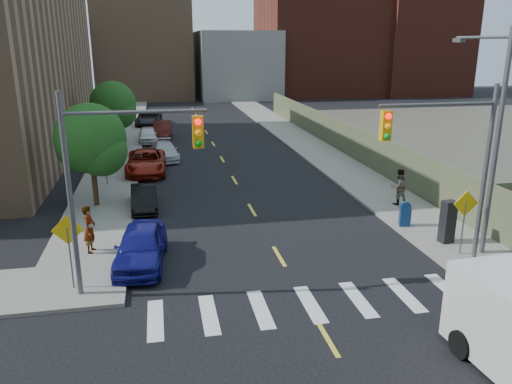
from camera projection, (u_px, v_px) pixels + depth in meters
name	position (u px, v px, depth m)	size (l,w,h in m)	color
ground	(352.00, 381.00, 12.92)	(160.00, 160.00, 0.00)	black
sidewalk_nw	(126.00, 128.00, 50.44)	(3.50, 73.00, 0.15)	gray
sidewalk_ne	(275.00, 123.00, 53.32)	(3.50, 73.00, 0.15)	gray
fence_north	(336.00, 134.00, 40.64)	(0.12, 44.00, 2.50)	#5E6748
bg_bldg_west	(33.00, 59.00, 72.86)	(14.00, 18.00, 12.00)	#592319
bg_bldg_midwest	(144.00, 48.00, 77.28)	(14.00, 16.00, 15.00)	#8C6B4C
bg_bldg_center	(236.00, 65.00, 78.71)	(12.00, 16.00, 10.00)	gray
bg_bldg_east	(317.00, 45.00, 82.32)	(18.00, 18.00, 16.00)	#592319
bg_bldg_fareast	(413.00, 38.00, 83.12)	(14.00, 16.00, 18.00)	#592319
smokestack	(438.00, 7.00, 82.42)	(1.80, 1.80, 28.00)	#8C6B4C
signal_nw	(116.00, 167.00, 16.14)	(4.59, 0.30, 7.00)	#59595E
signal_ne	(451.00, 152.00, 18.36)	(4.59, 0.30, 7.00)	#59595E
streetlight_ne	(492.00, 128.00, 19.42)	(0.25, 3.70, 9.00)	#59595E
warn_sign_nw	(68.00, 239.00, 17.00)	(1.06, 0.06, 2.83)	#59595E
warn_sign_ne	(465.00, 211.00, 19.78)	(1.06, 0.06, 2.83)	#59595E
warn_sign_midwest	(105.00, 155.00, 29.69)	(1.06, 0.06, 2.83)	#59595E
tree_west_near	(91.00, 143.00, 25.50)	(3.66, 3.64, 5.52)	#332114
tree_west_far	(113.00, 107.00, 39.59)	(3.66, 3.64, 5.52)	#332114
parked_car_blue	(141.00, 246.00, 19.49)	(1.83, 4.55, 1.55)	navy
parked_car_black	(144.00, 198.00, 26.03)	(1.31, 3.75, 1.24)	black
parked_car_red	(146.00, 162.00, 33.20)	(2.53, 5.48, 1.52)	maroon
parked_car_silver	(165.00, 151.00, 37.14)	(1.81, 4.46, 1.29)	#B9BBC2
parked_car_white	(148.00, 135.00, 43.42)	(1.61, 3.99, 1.36)	white
parked_car_maroon	(163.00, 130.00, 45.15)	(1.64, 4.70, 1.55)	#3C100C
parked_car_grey	(149.00, 118.00, 52.15)	(2.54, 5.52, 1.53)	#222127
mailbox	(405.00, 214.00, 23.26)	(0.56, 0.48, 1.18)	navy
payphone	(448.00, 222.00, 21.26)	(0.55, 0.45, 1.85)	black
pedestrian_west	(90.00, 229.00, 20.23)	(0.72, 0.47, 1.97)	gray
pedestrian_east	(399.00, 187.00, 26.26)	(0.93, 0.72, 1.91)	gray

